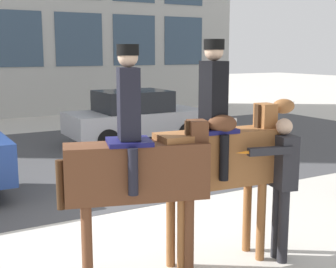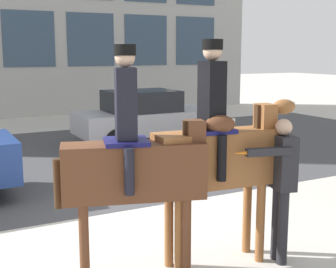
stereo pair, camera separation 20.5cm
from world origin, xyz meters
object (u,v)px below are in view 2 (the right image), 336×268
at_px(mounted_horse_lead, 137,164).
at_px(street_car_far_lane, 144,116).
at_px(mounted_horse_companion, 219,152).
at_px(pedestrian_bystander, 281,179).

relative_size(mounted_horse_lead, street_car_far_lane, 0.68).
relative_size(mounted_horse_companion, pedestrian_bystander, 1.52).
bearing_deg(street_car_far_lane, pedestrian_bystander, -102.61).
xyz_separation_m(mounted_horse_lead, pedestrian_bystander, (1.73, -0.43, -0.29)).
bearing_deg(mounted_horse_lead, mounted_horse_companion, 10.43).
bearing_deg(mounted_horse_lead, pedestrian_bystander, 2.65).
distance_m(mounted_horse_companion, street_car_far_lane, 8.02).
bearing_deg(mounted_horse_lead, street_car_far_lane, 81.54).
bearing_deg(pedestrian_bystander, mounted_horse_companion, -10.61).
relative_size(pedestrian_bystander, street_car_far_lane, 0.46).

